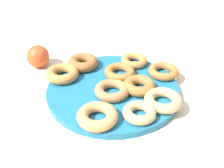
{
  "coord_description": "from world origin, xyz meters",
  "views": [
    {
      "loc": [
        -0.05,
        0.58,
        0.42
      ],
      "look_at": [
        0.0,
        0.03,
        0.05
      ],
      "focal_mm": 43.05,
      "sensor_mm": 36.0,
      "label": 1
    }
  ],
  "objects_px": {
    "donut_1": "(134,61)",
    "apple": "(38,56)",
    "donut_plate": "(113,90)",
    "donut_2": "(163,71)",
    "donut_6": "(139,113)",
    "donut_7": "(111,90)",
    "donut_5": "(139,86)",
    "donut_9": "(83,62)",
    "donut_0": "(97,116)",
    "donut_3": "(163,100)",
    "donut_4": "(120,72)",
    "donut_8": "(62,74)"
  },
  "relations": [
    {
      "from": "donut_2",
      "to": "donut_4",
      "type": "xyz_separation_m",
      "value": [
        0.12,
        0.02,
        0.0
      ]
    },
    {
      "from": "donut_2",
      "to": "donut_7",
      "type": "bearing_deg",
      "value": 37.21
    },
    {
      "from": "donut_plate",
      "to": "donut_3",
      "type": "bearing_deg",
      "value": 153.54
    },
    {
      "from": "donut_4",
      "to": "donut_8",
      "type": "bearing_deg",
      "value": 9.13
    },
    {
      "from": "donut_5",
      "to": "apple",
      "type": "relative_size",
      "value": 1.22
    },
    {
      "from": "donut_5",
      "to": "donut_1",
      "type": "bearing_deg",
      "value": -83.75
    },
    {
      "from": "donut_1",
      "to": "donut_3",
      "type": "distance_m",
      "value": 0.2
    },
    {
      "from": "donut_4",
      "to": "donut_3",
      "type": "bearing_deg",
      "value": 132.85
    },
    {
      "from": "donut_9",
      "to": "donut_7",
      "type": "bearing_deg",
      "value": 125.95
    },
    {
      "from": "donut_4",
      "to": "donut_5",
      "type": "xyz_separation_m",
      "value": [
        -0.05,
        0.06,
        0.0
      ]
    },
    {
      "from": "donut_4",
      "to": "donut_6",
      "type": "relative_size",
      "value": 1.12
    },
    {
      "from": "donut_3",
      "to": "apple",
      "type": "relative_size",
      "value": 1.34
    },
    {
      "from": "donut_3",
      "to": "apple",
      "type": "height_order",
      "value": "apple"
    },
    {
      "from": "donut_8",
      "to": "apple",
      "type": "xyz_separation_m",
      "value": [
        0.1,
        -0.09,
        0.0
      ]
    },
    {
      "from": "donut_2",
      "to": "donut_3",
      "type": "height_order",
      "value": "donut_3"
    },
    {
      "from": "donut_2",
      "to": "donut_7",
      "type": "distance_m",
      "value": 0.18
    },
    {
      "from": "donut_6",
      "to": "donut_0",
      "type": "bearing_deg",
      "value": 13.19
    },
    {
      "from": "donut_1",
      "to": "apple",
      "type": "distance_m",
      "value": 0.29
    },
    {
      "from": "donut_2",
      "to": "donut_3",
      "type": "bearing_deg",
      "value": 85.4
    },
    {
      "from": "donut_0",
      "to": "donut_2",
      "type": "relative_size",
      "value": 1.08
    },
    {
      "from": "donut_3",
      "to": "donut_4",
      "type": "height_order",
      "value": "donut_3"
    },
    {
      "from": "donut_plate",
      "to": "donut_0",
      "type": "height_order",
      "value": "donut_0"
    },
    {
      "from": "donut_1",
      "to": "apple",
      "type": "height_order",
      "value": "apple"
    },
    {
      "from": "donut_1",
      "to": "donut_5",
      "type": "xyz_separation_m",
      "value": [
        -0.01,
        0.13,
        0.0
      ]
    },
    {
      "from": "donut_9",
      "to": "donut_plate",
      "type": "bearing_deg",
      "value": 135.0
    },
    {
      "from": "donut_3",
      "to": "donut_5",
      "type": "distance_m",
      "value": 0.08
    },
    {
      "from": "donut_4",
      "to": "donut_7",
      "type": "distance_m",
      "value": 0.09
    },
    {
      "from": "donut_5",
      "to": "donut_9",
      "type": "bearing_deg",
      "value": -32.19
    },
    {
      "from": "donut_3",
      "to": "donut_4",
      "type": "bearing_deg",
      "value": -47.15
    },
    {
      "from": "donut_2",
      "to": "donut_3",
      "type": "relative_size",
      "value": 0.94
    },
    {
      "from": "donut_3",
      "to": "donut_6",
      "type": "relative_size",
      "value": 1.19
    },
    {
      "from": "donut_1",
      "to": "apple",
      "type": "xyz_separation_m",
      "value": [
        0.29,
        0.01,
        0.01
      ]
    },
    {
      "from": "donut_plate",
      "to": "donut_6",
      "type": "relative_size",
      "value": 4.56
    },
    {
      "from": "apple",
      "to": "donut_1",
      "type": "bearing_deg",
      "value": -178.5
    },
    {
      "from": "donut_2",
      "to": "donut_9",
      "type": "distance_m",
      "value": 0.23
    },
    {
      "from": "donut_0",
      "to": "donut_5",
      "type": "xyz_separation_m",
      "value": [
        -0.09,
        -0.13,
        0.0
      ]
    },
    {
      "from": "donut_plate",
      "to": "donut_8",
      "type": "height_order",
      "value": "donut_8"
    },
    {
      "from": "donut_4",
      "to": "apple",
      "type": "distance_m",
      "value": 0.26
    },
    {
      "from": "donut_9",
      "to": "donut_0",
      "type": "bearing_deg",
      "value": 107.61
    },
    {
      "from": "donut_plate",
      "to": "donut_2",
      "type": "xyz_separation_m",
      "value": [
        -0.14,
        -0.07,
        0.02
      ]
    },
    {
      "from": "donut_1",
      "to": "donut_4",
      "type": "bearing_deg",
      "value": 60.21
    },
    {
      "from": "donut_1",
      "to": "donut_5",
      "type": "bearing_deg",
      "value": 96.25
    },
    {
      "from": "donut_4",
      "to": "donut_9",
      "type": "distance_m",
      "value": 0.12
    },
    {
      "from": "donut_1",
      "to": "donut_4",
      "type": "distance_m",
      "value": 0.08
    },
    {
      "from": "donut_0",
      "to": "donut_4",
      "type": "height_order",
      "value": "donut_0"
    },
    {
      "from": "donut_6",
      "to": "donut_9",
      "type": "relative_size",
      "value": 0.86
    },
    {
      "from": "donut_6",
      "to": "donut_7",
      "type": "relative_size",
      "value": 0.86
    },
    {
      "from": "donut_1",
      "to": "donut_plate",
      "type": "bearing_deg",
      "value": 67.17
    },
    {
      "from": "donut_1",
      "to": "donut_6",
      "type": "relative_size",
      "value": 1.02
    },
    {
      "from": "donut_1",
      "to": "donut_5",
      "type": "relative_size",
      "value": 0.94
    }
  ]
}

